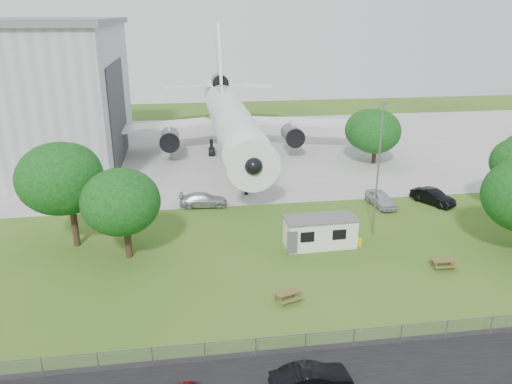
{
  "coord_description": "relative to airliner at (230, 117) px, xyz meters",
  "views": [
    {
      "loc": [
        -8.56,
        -33.71,
        19.2
      ],
      "look_at": [
        -2.41,
        8.0,
        4.0
      ],
      "focal_mm": 35.0,
      "sensor_mm": 36.0,
      "label": 1
    }
  ],
  "objects": [
    {
      "name": "car_ne_sedan",
      "position": [
        19.24,
        -23.28,
        -4.49
      ],
      "size": [
        3.71,
        4.96,
        1.56
      ],
      "primitive_type": "imported",
      "rotation": [
        0.0,
        0.0,
        0.5
      ],
      "color": "black",
      "rests_on": "ground"
    },
    {
      "name": "car_apron_van",
      "position": [
        -4.9,
        -20.49,
        -4.55
      ],
      "size": [
        5.1,
        2.41,
        1.44
      ],
      "primitive_type": "imported",
      "rotation": [
        0.0,
        0.0,
        1.49
      ],
      "color": "#A6A9AE",
      "rests_on": "ground"
    },
    {
      "name": "airliner",
      "position": [
        0.0,
        0.0,
        0.0
      ],
      "size": [
        46.36,
        47.73,
        17.69
      ],
      "color": "white",
      "rests_on": "ground"
    },
    {
      "name": "picnic_east",
      "position": [
        13.32,
        -36.82,
        -5.27
      ],
      "size": [
        1.87,
        1.59,
        0.76
      ],
      "primitive_type": null,
      "rotation": [
        0.0,
        0.0,
        -0.05
      ],
      "color": "olive",
      "rests_on": "ground"
    },
    {
      "name": "car_centre_sedan",
      "position": [
        -0.48,
        -48.58,
        -4.54
      ],
      "size": [
        4.52,
        1.88,
        1.45
      ],
      "primitive_type": "imported",
      "rotation": [
        0.0,
        0.0,
        1.65
      ],
      "color": "black",
      "rests_on": "ground"
    },
    {
      "name": "tree_far_apron",
      "position": [
        18.62,
        -7.81,
        -0.72
      ],
      "size": [
        6.82,
        6.82,
        7.97
      ],
      "color": "#382619",
      "rests_on": "ground"
    },
    {
      "name": "tree_west_big",
      "position": [
        -16.29,
        -28.2,
        0.83
      ],
      "size": [
        7.44,
        7.44,
        9.84
      ],
      "color": "#382619",
      "rests_on": "ground"
    },
    {
      "name": "lamp_mast",
      "position": [
        10.2,
        -29.66,
        0.73
      ],
      "size": [
        0.16,
        0.16,
        12.0
      ],
      "primitive_type": "cylinder",
      "color": "slate",
      "rests_on": "ground"
    },
    {
      "name": "site_cabin",
      "position": [
        4.71,
        -31.33,
        -3.96
      ],
      "size": [
        6.79,
        2.9,
        2.62
      ],
      "color": "silver",
      "rests_on": "ground"
    },
    {
      "name": "tree_west_small",
      "position": [
        -11.58,
        -31.08,
        -0.53
      ],
      "size": [
        6.54,
        6.54,
        8.02
      ],
      "color": "#382619",
      "rests_on": "ground"
    },
    {
      "name": "concrete_apron",
      "position": [
        2.0,
        2.14,
        -5.25
      ],
      "size": [
        120.0,
        46.0,
        0.03
      ],
      "primitive_type": "cube",
      "color": "#B7B7B2",
      "rests_on": "ground"
    },
    {
      "name": "car_ne_hatch",
      "position": [
        13.55,
        -23.1,
        -4.49
      ],
      "size": [
        2.34,
        4.74,
        1.55
      ],
      "primitive_type": "imported",
      "rotation": [
        0.0,
        0.0,
        0.11
      ],
      "color": "#ABADB2",
      "rests_on": "ground"
    },
    {
      "name": "picnic_west",
      "position": [
        0.11,
        -39.77,
        -5.27
      ],
      "size": [
        2.2,
        2.01,
        0.76
      ],
      "primitive_type": null,
      "rotation": [
        0.0,
        0.0,
        0.34
      ],
      "color": "olive",
      "rests_on": "ground"
    },
    {
      "name": "fence",
      "position": [
        2.0,
        -45.36,
        -5.27
      ],
      "size": [
        58.0,
        0.04,
        1.3
      ],
      "primitive_type": "cube",
      "color": "gray",
      "rests_on": "ground"
    },
    {
      "name": "ground",
      "position": [
        2.0,
        -35.86,
        -5.27
      ],
      "size": [
        160.0,
        160.0,
        0.0
      ],
      "primitive_type": "plane",
      "color": "#527927"
    }
  ]
}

